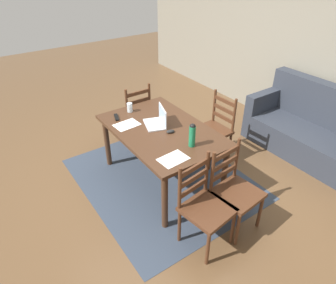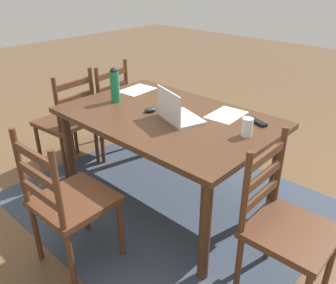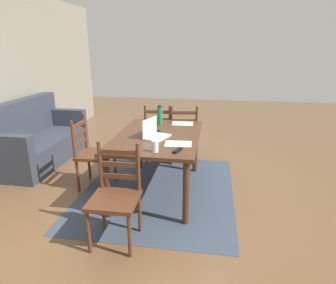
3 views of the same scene
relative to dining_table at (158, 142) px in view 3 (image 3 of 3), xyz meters
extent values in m
plane|color=brown|center=(0.00, 0.00, -0.67)|extent=(14.00, 14.00, 0.00)
cube|color=#333D4C|center=(0.00, 0.00, -0.67)|extent=(2.30, 1.93, 0.01)
cube|color=#422819|center=(0.00, 0.00, 0.07)|extent=(1.55, 1.01, 0.04)
cylinder|color=#422819|center=(-0.70, -0.43, -0.31)|extent=(0.07, 0.07, 0.72)
cylinder|color=#422819|center=(0.70, -0.43, -0.31)|extent=(0.07, 0.07, 0.72)
cylinder|color=#422819|center=(-0.70, 0.43, -0.31)|extent=(0.07, 0.07, 0.72)
cylinder|color=#422819|center=(0.70, 0.43, -0.31)|extent=(0.07, 0.07, 0.72)
cube|color=#4C2B19|center=(1.11, 0.20, -0.22)|extent=(0.48, 0.48, 0.04)
cylinder|color=#4C2B19|center=(1.28, 0.41, -0.46)|extent=(0.04, 0.04, 0.43)
cylinder|color=#4C2B19|center=(1.31, 0.03, -0.46)|extent=(0.04, 0.04, 0.43)
cylinder|color=#4C2B19|center=(0.90, 0.37, -0.46)|extent=(0.04, 0.04, 0.43)
cylinder|color=#4C2B19|center=(0.94, -0.01, -0.46)|extent=(0.04, 0.04, 0.43)
cylinder|color=#4C2B19|center=(0.89, 0.37, 0.03)|extent=(0.04, 0.04, 0.50)
cylinder|color=#4C2B19|center=(0.93, -0.01, 0.03)|extent=(0.04, 0.04, 0.50)
cube|color=#4C2B19|center=(0.91, 0.18, -0.07)|extent=(0.06, 0.36, 0.05)
cube|color=#4C2B19|center=(0.91, 0.18, 0.05)|extent=(0.06, 0.36, 0.05)
cube|color=#4C2B19|center=(0.91, 0.18, 0.18)|extent=(0.06, 0.36, 0.05)
cube|color=#4C2B19|center=(0.00, 0.84, -0.22)|extent=(0.45, 0.45, 0.04)
cylinder|color=#4C2B19|center=(0.20, 0.65, -0.46)|extent=(0.04, 0.04, 0.43)
cylinder|color=#4C2B19|center=(-0.18, 0.64, -0.46)|extent=(0.04, 0.04, 0.43)
cylinder|color=#4C2B19|center=(0.18, 1.03, -0.46)|extent=(0.04, 0.04, 0.43)
cylinder|color=#4C2B19|center=(-0.20, 1.02, -0.46)|extent=(0.04, 0.04, 0.43)
cylinder|color=#4C2B19|center=(0.18, 1.04, 0.03)|extent=(0.04, 0.04, 0.50)
cylinder|color=#4C2B19|center=(-0.20, 1.03, 0.03)|extent=(0.04, 0.04, 0.50)
cube|color=#4C2B19|center=(-0.01, 1.04, -0.07)|extent=(0.36, 0.03, 0.05)
cube|color=#4C2B19|center=(-0.01, 1.04, 0.05)|extent=(0.36, 0.03, 0.05)
cube|color=#4C2B19|center=(-0.01, 1.04, 0.18)|extent=(0.36, 0.03, 0.05)
cube|color=#4C2B19|center=(1.11, -0.20, -0.22)|extent=(0.50, 0.50, 0.04)
cylinder|color=#4C2B19|center=(1.27, 0.01, -0.46)|extent=(0.04, 0.04, 0.43)
cylinder|color=#4C2B19|center=(1.32, -0.36, -0.46)|extent=(0.04, 0.04, 0.43)
cylinder|color=#4C2B19|center=(0.89, -0.04, -0.46)|extent=(0.04, 0.04, 0.43)
cylinder|color=#4C2B19|center=(0.94, -0.42, -0.46)|extent=(0.04, 0.04, 0.43)
cylinder|color=#4C2B19|center=(0.88, -0.04, 0.03)|extent=(0.04, 0.04, 0.50)
cylinder|color=#4C2B19|center=(0.93, -0.42, 0.03)|extent=(0.04, 0.04, 0.50)
cube|color=#4C2B19|center=(0.91, -0.23, -0.07)|extent=(0.07, 0.36, 0.05)
cube|color=#4C2B19|center=(0.91, -0.23, 0.05)|extent=(0.07, 0.36, 0.05)
cube|color=#4C2B19|center=(0.91, -0.23, 0.18)|extent=(0.07, 0.36, 0.05)
cube|color=#4C2B19|center=(-1.11, 0.20, -0.22)|extent=(0.45, 0.45, 0.04)
cylinder|color=#4C2B19|center=(-1.29, 0.01, -0.46)|extent=(0.04, 0.04, 0.43)
cylinder|color=#4C2B19|center=(-1.30, 0.39, -0.46)|extent=(0.04, 0.04, 0.43)
cylinder|color=#4C2B19|center=(-0.91, 0.02, -0.46)|extent=(0.04, 0.04, 0.43)
cylinder|color=#4C2B19|center=(-0.92, 0.40, -0.46)|extent=(0.04, 0.04, 0.43)
cylinder|color=#4C2B19|center=(-0.90, 0.02, 0.03)|extent=(0.04, 0.04, 0.50)
cylinder|color=#4C2B19|center=(-0.91, 0.40, 0.03)|extent=(0.04, 0.04, 0.50)
cube|color=#4C2B19|center=(-0.91, 0.21, -0.07)|extent=(0.03, 0.36, 0.05)
cube|color=#4C2B19|center=(-0.91, 0.21, 0.05)|extent=(0.03, 0.36, 0.05)
cube|color=#4C2B19|center=(-0.91, 0.21, 0.18)|extent=(0.03, 0.36, 0.05)
cube|color=#2D333D|center=(0.71, 2.08, -0.47)|extent=(1.80, 0.80, 0.40)
cube|color=#2D333D|center=(0.71, 2.38, 0.03)|extent=(1.80, 0.20, 0.60)
cube|color=#2D333D|center=(1.53, 2.08, -0.12)|extent=(0.16, 0.80, 0.30)
cube|color=#2D333D|center=(-0.11, 2.08, -0.12)|extent=(0.16, 0.80, 0.30)
cube|color=silver|center=(-0.13, -0.02, 0.10)|extent=(0.37, 0.31, 0.02)
cube|color=silver|center=(-0.09, 0.08, 0.21)|extent=(0.31, 0.11, 0.21)
cube|color=#A5CCEA|center=(-0.09, 0.08, 0.21)|extent=(0.28, 0.10, 0.19)
cylinder|color=#197247|center=(0.50, 0.07, 0.21)|extent=(0.07, 0.07, 0.24)
sphere|color=black|center=(0.50, 0.07, 0.33)|extent=(0.06, 0.06, 0.06)
cylinder|color=silver|center=(-0.61, -0.09, 0.15)|extent=(0.07, 0.07, 0.12)
ellipsoid|color=black|center=(0.14, 0.04, 0.11)|extent=(0.08, 0.11, 0.03)
cube|color=black|center=(-0.55, -0.32, 0.10)|extent=(0.18, 0.10, 0.02)
cube|color=white|center=(0.58, -0.24, 0.09)|extent=(0.23, 0.31, 0.00)
cube|color=white|center=(-0.32, -0.29, 0.09)|extent=(0.23, 0.31, 0.00)
camera|label=1|loc=(2.64, -1.74, 1.93)|focal=32.68mm
camera|label=2|loc=(-1.61, 1.74, 1.06)|focal=37.46mm
camera|label=3|loc=(-3.38, -0.67, 1.13)|focal=31.01mm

